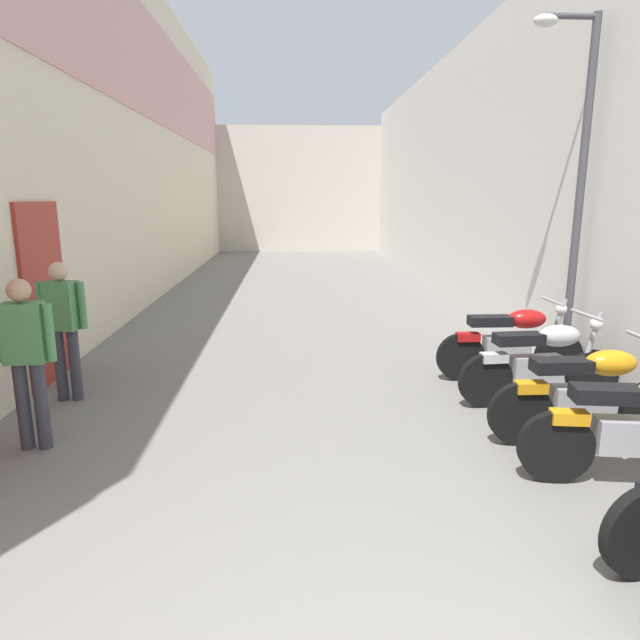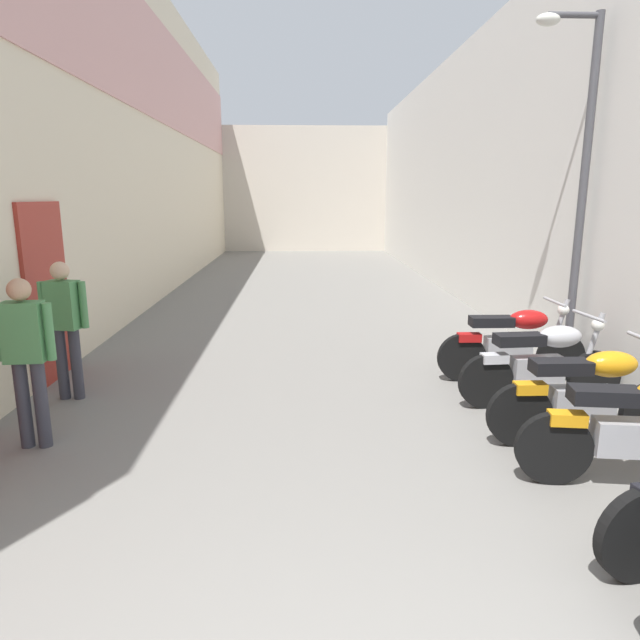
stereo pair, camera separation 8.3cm
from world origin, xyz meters
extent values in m
plane|color=slate|center=(0.00, 9.15, 0.00)|extent=(38.31, 38.31, 0.00)
cube|color=beige|center=(-3.55, 11.15, 3.47)|extent=(0.40, 22.31, 6.95)
cube|color=#9E2D23|center=(-3.33, 5.60, 1.10)|extent=(0.06, 1.10, 2.20)
cube|color=#DBA39E|center=(-3.34, 11.15, 5.00)|extent=(0.04, 22.31, 2.22)
cube|color=silver|center=(3.55, 11.15, 2.75)|extent=(0.40, 22.31, 5.50)
cube|color=beige|center=(0.00, 23.31, 2.53)|extent=(9.70, 2.00, 5.05)
cylinder|color=black|center=(1.78, 2.80, 0.30)|extent=(0.61, 0.16, 0.60)
cube|color=#9E9EA3|center=(2.35, 2.72, 0.42)|extent=(0.58, 0.27, 0.28)
cube|color=black|center=(2.12, 2.76, 0.76)|extent=(0.55, 0.29, 0.12)
cube|color=orange|center=(1.86, 2.79, 0.56)|extent=(0.30, 0.18, 0.10)
cylinder|color=black|center=(1.77, 3.50, 0.30)|extent=(0.60, 0.08, 0.60)
cube|color=#9E9EA3|center=(2.35, 3.50, 0.42)|extent=(0.56, 0.20, 0.28)
ellipsoid|color=orange|center=(2.58, 3.50, 0.78)|extent=(0.48, 0.26, 0.24)
cube|color=black|center=(2.12, 3.50, 0.76)|extent=(0.52, 0.22, 0.12)
cube|color=orange|center=(1.85, 3.50, 0.56)|extent=(0.28, 0.14, 0.10)
cylinder|color=black|center=(3.02, 4.54, 0.30)|extent=(0.60, 0.13, 0.60)
cylinder|color=black|center=(1.78, 4.44, 0.30)|extent=(0.60, 0.13, 0.60)
cube|color=#9E9EA3|center=(2.35, 4.49, 0.42)|extent=(0.57, 0.24, 0.28)
ellipsoid|color=#B7B7BC|center=(2.58, 4.51, 0.78)|extent=(0.50, 0.30, 0.24)
cube|color=black|center=(2.12, 4.47, 0.76)|extent=(0.54, 0.26, 0.12)
cylinder|color=#9E9EA3|center=(2.95, 4.54, 0.65)|extent=(0.25, 0.08, 0.77)
cylinder|color=#9E9EA3|center=(2.88, 4.53, 1.00)|extent=(0.08, 0.58, 0.04)
sphere|color=silver|center=(3.00, 4.54, 0.90)|extent=(0.14, 0.14, 0.14)
cube|color=#B7B7BC|center=(1.86, 4.45, 0.56)|extent=(0.29, 0.16, 0.10)
cylinder|color=black|center=(3.02, 5.35, 0.30)|extent=(0.60, 0.08, 0.60)
cylinder|color=black|center=(1.77, 5.36, 0.30)|extent=(0.60, 0.08, 0.60)
cube|color=#9E9EA3|center=(2.35, 5.36, 0.42)|extent=(0.56, 0.20, 0.28)
ellipsoid|color=#AD1414|center=(2.58, 5.36, 0.78)|extent=(0.48, 0.26, 0.24)
cube|color=black|center=(2.12, 5.36, 0.76)|extent=(0.52, 0.22, 0.12)
cylinder|color=#9E9EA3|center=(2.95, 5.35, 0.65)|extent=(0.25, 0.06, 0.77)
cylinder|color=#9E9EA3|center=(2.88, 5.36, 1.00)|extent=(0.04, 0.58, 0.04)
sphere|color=silver|center=(3.00, 5.35, 0.90)|extent=(0.14, 0.14, 0.14)
cube|color=#AD1414|center=(1.85, 5.36, 0.56)|extent=(0.28, 0.14, 0.10)
cylinder|color=#383842|center=(-2.76, 3.64, 0.41)|extent=(0.12, 0.12, 0.82)
cylinder|color=#383842|center=(-2.60, 3.64, 0.41)|extent=(0.12, 0.12, 0.82)
cube|color=#4C8C51|center=(-2.68, 3.64, 1.09)|extent=(0.35, 0.22, 0.54)
sphere|color=tan|center=(-2.68, 3.64, 1.47)|extent=(0.20, 0.20, 0.20)
cylinder|color=#4C8C51|center=(-2.46, 3.64, 1.09)|extent=(0.08, 0.08, 0.52)
cylinder|color=#383842|center=(-2.93, 4.90, 0.41)|extent=(0.12, 0.12, 0.82)
cylinder|color=#383842|center=(-2.77, 4.90, 0.41)|extent=(0.12, 0.12, 0.82)
cube|color=#4C8C51|center=(-2.85, 4.90, 1.09)|extent=(0.38, 0.27, 0.54)
sphere|color=#DBB28E|center=(-2.85, 4.90, 1.47)|extent=(0.20, 0.20, 0.20)
cylinder|color=#4C8C51|center=(-3.07, 4.90, 1.09)|extent=(0.08, 0.08, 0.52)
cylinder|color=#4C8C51|center=(-2.63, 4.90, 1.09)|extent=(0.08, 0.08, 0.52)
cylinder|color=#47474C|center=(3.20, 5.55, 2.16)|extent=(0.10, 0.10, 4.32)
cylinder|color=#47474C|center=(2.90, 5.55, 4.27)|extent=(0.60, 0.07, 0.07)
ellipsoid|color=silver|center=(2.60, 5.55, 4.22)|extent=(0.28, 0.18, 0.14)
camera|label=1|loc=(-0.31, -1.23, 2.26)|focal=31.26mm
camera|label=2|loc=(-0.23, -1.23, 2.26)|focal=31.26mm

